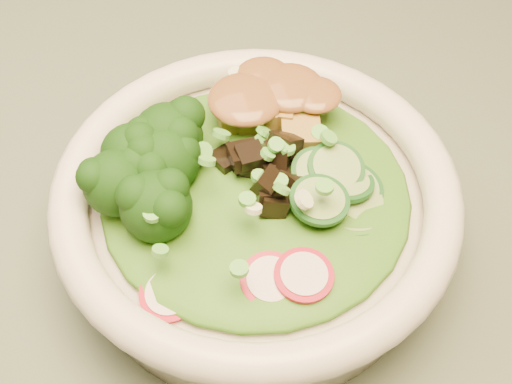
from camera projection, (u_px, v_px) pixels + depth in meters
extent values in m
cube|color=#4F5B4B|center=(507.00, 318.00, 0.44)|extent=(1.20, 0.80, 0.03)
cylinder|color=white|center=(256.00, 222.00, 0.44)|extent=(0.21, 0.21, 0.05)
torus|color=white|center=(256.00, 192.00, 0.41)|extent=(0.24, 0.24, 0.02)
ellipsoid|color=#306515|center=(256.00, 191.00, 0.41)|extent=(0.18, 0.18, 0.02)
ellipsoid|color=brown|center=(266.00, 97.00, 0.43)|extent=(0.06, 0.05, 0.01)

